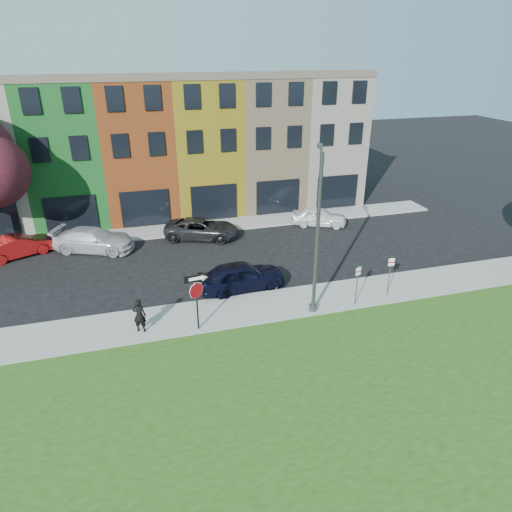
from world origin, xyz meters
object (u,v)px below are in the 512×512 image
object	(u,v)px
stop_sign	(196,291)
street_lamp	(317,235)
sedan_near	(242,276)
man	(139,315)

from	to	relation	value
stop_sign	street_lamp	world-z (taller)	street_lamp
stop_sign	sedan_near	world-z (taller)	stop_sign
street_lamp	man	bearing A→B (deg)	-161.30
stop_sign	man	distance (m)	2.88
stop_sign	sedan_near	size ratio (longest dim) A/B	0.58
stop_sign	street_lamp	size ratio (longest dim) A/B	0.36
man	sedan_near	bearing A→B (deg)	-133.51
man	sedan_near	distance (m)	6.17
stop_sign	man	size ratio (longest dim) A/B	1.69
man	sedan_near	size ratio (longest dim) A/B	0.35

